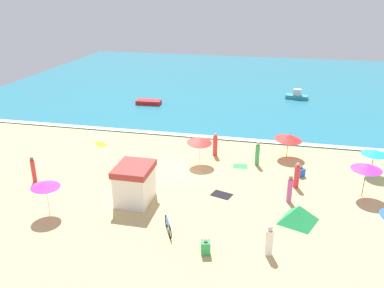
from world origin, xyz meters
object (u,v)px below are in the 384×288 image
parked_bicycle (168,226)px  beachgoer_6 (269,241)px  beachgoer_1 (33,170)px  beach_umbrella_1 (374,152)px  beachgoer_4 (301,172)px  lifeguard_cabana (135,183)px  beach_umbrella_0 (199,140)px  beachgoer_8 (290,189)px  beach_umbrella_3 (45,184)px  small_boat_0 (297,96)px  beach_umbrella_4 (367,167)px  beach_umbrella_2 (288,137)px  small_boat_1 (149,102)px  beach_tent (299,214)px  beachgoer_3 (297,176)px  beachgoer_0 (215,145)px  beachgoer_2 (257,154)px  beachgoer_5 (206,247)px

parked_bicycle → beachgoer_6: 5.58m
beachgoer_1 → beach_umbrella_1: bearing=15.3°
beach_umbrella_1 → beachgoer_4: 5.35m
lifeguard_cabana → beach_umbrella_0: 7.03m
parked_bicycle → beachgoer_8: beachgoer_8 is taller
beach_umbrella_3 → small_boat_0: (15.08, 29.42, -1.49)m
beach_umbrella_3 → beach_umbrella_4: bearing=18.7°
beachgoer_4 → beachgoer_6: (-1.89, -9.52, 0.46)m
beach_umbrella_0 → beach_umbrella_2: beach_umbrella_0 is taller
parked_bicycle → beachgoer_1: size_ratio=0.88×
beach_umbrella_2 → small_boat_1: size_ratio=1.04×
beach_umbrella_4 → beach_tent: size_ratio=1.01×
beachgoer_3 → small_boat_1: (-15.99, 16.76, -0.52)m
beach_tent → beachgoer_0: size_ratio=1.33×
parked_bicycle → beachgoer_0: beachgoer_0 is taller
beach_umbrella_3 → beachgoer_8: bearing=18.0°
beachgoer_0 → beachgoer_6: size_ratio=1.12×
beach_umbrella_3 → beachgoer_3: (14.50, 6.64, -1.12)m
beachgoer_4 → small_boat_0: small_boat_0 is taller
beach_umbrella_1 → small_boat_0: beach_umbrella_1 is taller
beach_umbrella_2 → parked_bicycle: 13.63m
beach_umbrella_2 → beachgoer_0: size_ratio=1.55×
lifeguard_cabana → beachgoer_0: lifeguard_cabana is taller
parked_bicycle → small_boat_0: (7.62, 29.68, 0.09)m
lifeguard_cabana → small_boat_0: lifeguard_cabana is taller
parked_bicycle → beachgoer_3: bearing=44.5°
beach_umbrella_0 → beach_umbrella_3: beach_umbrella_0 is taller
beachgoer_8 → beach_tent: bearing=-77.2°
beachgoer_8 → lifeguard_cabana: bearing=-168.0°
beachgoer_2 → small_boat_1: size_ratio=0.67×
beach_umbrella_0 → beachgoer_0: (0.91, 1.86, -1.03)m
parked_bicycle → beachgoer_5: (2.38, -1.44, 0.00)m
beach_tent → beachgoer_8: bearing=102.8°
beach_tent → beachgoer_1: beachgoer_1 is taller
beachgoer_0 → beach_umbrella_2: bearing=8.8°
beach_tent → parked_bicycle: (-7.07, -2.56, -0.16)m
beach_umbrella_2 → beachgoer_8: size_ratio=1.62×
beach_umbrella_1 → beachgoer_2: bearing=-179.1°
beachgoer_5 → small_boat_0: 31.56m
lifeguard_cabana → beachgoer_8: (9.50, 2.02, -0.39)m
lifeguard_cabana → beachgoer_5: bearing=-38.6°
beach_umbrella_4 → small_boat_0: size_ratio=0.95×
small_boat_1 → beach_umbrella_0: bearing=-58.5°
beachgoer_0 → small_boat_1: (-9.76, 12.60, -0.56)m
beach_umbrella_1 → beach_umbrella_0: bearing=-176.0°
beach_umbrella_0 → beachgoer_5: (2.49, -10.65, -1.53)m
lifeguard_cabana → beach_umbrella_3: 5.23m
beach_umbrella_2 → beachgoer_1: (-17.13, -8.15, -0.81)m
beach_umbrella_1 → beach_tent: size_ratio=0.80×
small_boat_0 → lifeguard_cabana: bearing=-111.5°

